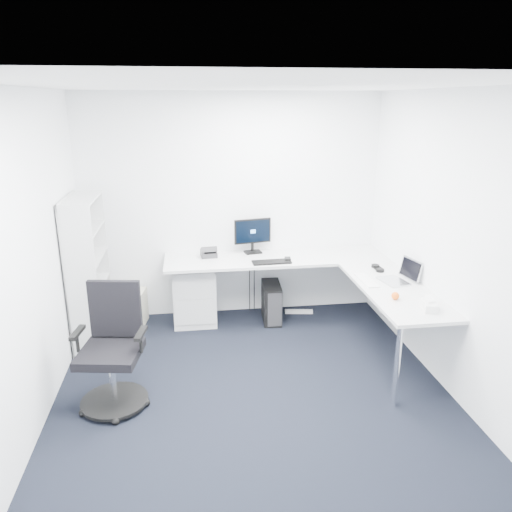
{
  "coord_description": "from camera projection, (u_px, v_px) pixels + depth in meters",
  "views": [
    {
      "loc": [
        -0.53,
        -3.83,
        2.6
      ],
      "look_at": [
        0.15,
        1.05,
        1.05
      ],
      "focal_mm": 35.0,
      "sensor_mm": 36.0,
      "label": 1
    }
  ],
  "objects": [
    {
      "name": "ground",
      "position": [
        256.0,
        403.0,
        4.47
      ],
      "size": [
        4.2,
        4.2,
        0.0
      ],
      "primitive_type": "plane",
      "color": "black"
    },
    {
      "name": "ceiling",
      "position": [
        256.0,
        85.0,
        3.66
      ],
      "size": [
        4.2,
        4.2,
        0.0
      ],
      "primitive_type": "plane",
      "color": "white"
    },
    {
      "name": "wall_back",
      "position": [
        232.0,
        207.0,
        6.05
      ],
      "size": [
        3.6,
        0.02,
        2.7
      ],
      "primitive_type": "cube",
      "color": "white",
      "rests_on": "ground"
    },
    {
      "name": "wall_front",
      "position": [
        325.0,
        413.0,
        2.08
      ],
      "size": [
        3.6,
        0.02,
        2.7
      ],
      "primitive_type": "cube",
      "color": "white",
      "rests_on": "ground"
    },
    {
      "name": "wall_left",
      "position": [
        24.0,
        270.0,
        3.83
      ],
      "size": [
        0.02,
        4.2,
        2.7
      ],
      "primitive_type": "cube",
      "color": "white",
      "rests_on": "ground"
    },
    {
      "name": "wall_right",
      "position": [
        462.0,
        251.0,
        4.3
      ],
      "size": [
        0.02,
        4.2,
        2.7
      ],
      "primitive_type": "cube",
      "color": "white",
      "rests_on": "ground"
    },
    {
      "name": "l_desk",
      "position": [
        286.0,
        299.0,
        5.74
      ],
      "size": [
        2.76,
        1.54,
        0.81
      ],
      "primitive_type": null,
      "color": "silver",
      "rests_on": "ground"
    },
    {
      "name": "drawer_pedestal",
      "position": [
        194.0,
        290.0,
        6.06
      ],
      "size": [
        0.5,
        0.63,
        0.77
      ],
      "primitive_type": "cube",
      "color": "silver",
      "rests_on": "ground"
    },
    {
      "name": "bookshelf",
      "position": [
        88.0,
        272.0,
        5.38
      ],
      "size": [
        0.32,
        0.82,
        1.64
      ],
      "primitive_type": null,
      "color": "silver",
      "rests_on": "ground"
    },
    {
      "name": "task_chair",
      "position": [
        110.0,
        350.0,
        4.27
      ],
      "size": [
        0.7,
        0.7,
        1.09
      ],
      "primitive_type": null,
      "rotation": [
        0.0,
        0.0,
        -0.17
      ],
      "color": "black",
      "rests_on": "ground"
    },
    {
      "name": "black_pc_tower",
      "position": [
        271.0,
        302.0,
        6.09
      ],
      "size": [
        0.24,
        0.49,
        0.47
      ],
      "primitive_type": "cube",
      "rotation": [
        0.0,
        0.0,
        -0.07
      ],
      "color": "black",
      "rests_on": "ground"
    },
    {
      "name": "beige_pc_tower",
      "position": [
        136.0,
        309.0,
        5.95
      ],
      "size": [
        0.26,
        0.46,
        0.42
      ],
      "primitive_type": "cube",
      "rotation": [
        0.0,
        0.0,
        -0.15
      ],
      "color": "beige",
      "rests_on": "ground"
    },
    {
      "name": "power_strip",
      "position": [
        299.0,
        312.0,
        6.35
      ],
      "size": [
        0.36,
        0.11,
        0.04
      ],
      "primitive_type": "cube",
      "rotation": [
        0.0,
        0.0,
        -0.15
      ],
      "color": "silver",
      "rests_on": "ground"
    },
    {
      "name": "monitor",
      "position": [
        253.0,
        236.0,
        6.04
      ],
      "size": [
        0.47,
        0.22,
        0.44
      ],
      "primitive_type": null,
      "rotation": [
        0.0,
        0.0,
        0.18
      ],
      "color": "black",
      "rests_on": "l_desk"
    },
    {
      "name": "black_keyboard",
      "position": [
        272.0,
        262.0,
        5.73
      ],
      "size": [
        0.45,
        0.18,
        0.02
      ],
      "primitive_type": "cube",
      "rotation": [
        0.0,
        0.0,
        0.04
      ],
      "color": "black",
      "rests_on": "l_desk"
    },
    {
      "name": "mouse",
      "position": [
        288.0,
        259.0,
        5.8
      ],
      "size": [
        0.08,
        0.12,
        0.04
      ],
      "primitive_type": "cube",
      "rotation": [
        0.0,
        0.0,
        -0.12
      ],
      "color": "black",
      "rests_on": "l_desk"
    },
    {
      "name": "desk_phone",
      "position": [
        209.0,
        251.0,
        5.94
      ],
      "size": [
        0.2,
        0.2,
        0.13
      ],
      "primitive_type": null,
      "rotation": [
        0.0,
        0.0,
        0.09
      ],
      "color": "#28292B",
      "rests_on": "l_desk"
    },
    {
      "name": "laptop",
      "position": [
        394.0,
        271.0,
        5.09
      ],
      "size": [
        0.39,
        0.38,
        0.23
      ],
      "primitive_type": null,
      "rotation": [
        0.0,
        0.0,
        0.2
      ],
      "color": "#BBBCC2",
      "rests_on": "l_desk"
    },
    {
      "name": "white_keyboard",
      "position": [
        366.0,
        280.0,
        5.16
      ],
      "size": [
        0.13,
        0.42,
        0.01
      ],
      "primitive_type": "cube",
      "rotation": [
        0.0,
        0.0,
        0.03
      ],
      "color": "silver",
      "rests_on": "l_desk"
    },
    {
      "name": "headphones",
      "position": [
        378.0,
        267.0,
        5.5
      ],
      "size": [
        0.14,
        0.21,
        0.06
      ],
      "primitive_type": null,
      "rotation": [
        0.0,
        0.0,
        -0.01
      ],
      "color": "black",
      "rests_on": "l_desk"
    },
    {
      "name": "orange_fruit",
      "position": [
        395.0,
        296.0,
        4.67
      ],
      "size": [
        0.07,
        0.07,
        0.07
      ],
      "primitive_type": "sphere",
      "color": "orange",
      "rests_on": "l_desk"
    },
    {
      "name": "tissue_box",
      "position": [
        429.0,
        306.0,
        4.45
      ],
      "size": [
        0.15,
        0.23,
        0.07
      ],
      "primitive_type": "cube",
      "rotation": [
        0.0,
        0.0,
        -0.21
      ],
      "color": "silver",
      "rests_on": "l_desk"
    }
  ]
}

